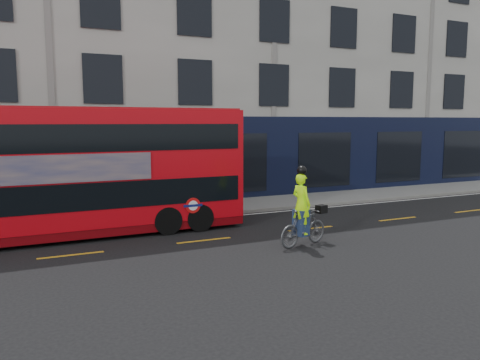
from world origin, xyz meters
TOP-DOWN VIEW (x-y plane):
  - ground at (0.00, 0.00)m, footprint 120.00×120.00m
  - pavement at (0.00, 6.50)m, footprint 60.00×3.00m
  - kerb at (0.00, 5.00)m, footprint 60.00×0.12m
  - building_terrace at (0.00, 12.94)m, footprint 50.00×10.07m
  - road_edge_line at (0.00, 4.70)m, footprint 58.00×0.10m
  - lane_dashes at (0.00, 1.50)m, footprint 58.00×0.12m
  - bus at (0.75, 3.80)m, footprint 10.48×2.50m
  - cyclist at (6.51, -0.35)m, footprint 1.96×0.98m

SIDE VIEW (x-z plane):
  - ground at x=0.00m, z-range 0.00..0.00m
  - road_edge_line at x=0.00m, z-range 0.00..0.01m
  - lane_dashes at x=0.00m, z-range 0.00..0.01m
  - pavement at x=0.00m, z-range 0.00..0.12m
  - kerb at x=0.00m, z-range 0.00..0.13m
  - cyclist at x=6.51m, z-range -0.41..2.05m
  - bus at x=0.75m, z-range 0.05..4.26m
  - building_terrace at x=0.00m, z-range -0.01..14.99m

